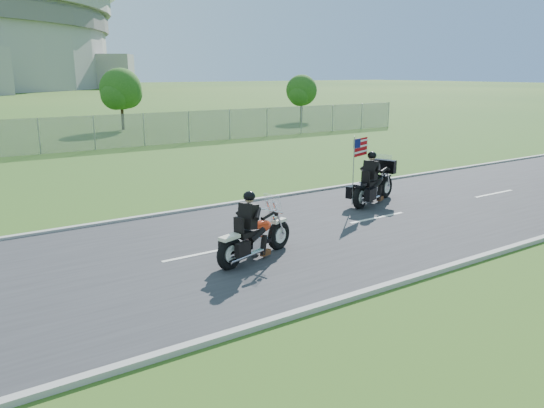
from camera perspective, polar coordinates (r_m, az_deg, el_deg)
ground at (r=14.34m, az=-0.20°, el=-4.02°), size 420.00×420.00×0.00m
road at (r=14.34m, az=-0.20°, el=-3.94°), size 120.00×8.00×0.04m
curb_north at (r=17.71m, az=-7.46°, el=-0.45°), size 120.00×0.18×0.12m
curb_south at (r=11.39m, az=11.28°, el=-8.97°), size 120.00×0.18×0.12m
tree_fence_near at (r=43.60m, az=-15.92°, el=11.60°), size 3.52×3.28×4.75m
tree_fence_far at (r=49.29m, az=3.21°, el=11.94°), size 3.08×2.87×4.20m
motorcycle_lead at (r=12.78m, az=-1.91°, el=-3.70°), size 2.55×1.15×1.76m
motorcycle_follow at (r=18.54m, az=10.85°, el=1.92°), size 2.68×1.35×2.32m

